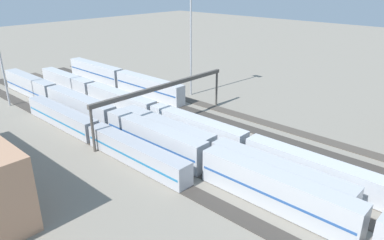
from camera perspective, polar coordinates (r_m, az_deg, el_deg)
name	(u,v)px	position (r m, az deg, el deg)	size (l,w,h in m)	color
ground_plane	(189,134)	(71.11, -0.45, -2.18)	(400.00, 400.00, 0.00)	gray
track_bed_0	(234,114)	(81.84, 6.76, 1.01)	(140.00, 2.80, 0.12)	#4C443D
track_bed_1	(221,120)	(78.10, 4.58, 0.05)	(140.00, 2.80, 0.12)	#3D3833
track_bed_2	(206,126)	(74.51, 2.19, -0.99)	(140.00, 2.80, 0.12)	#3D3833
track_bed_3	(189,133)	(71.09, -0.45, -2.14)	(140.00, 2.80, 0.12)	#4C443D
track_bed_4	(171,141)	(67.86, -3.34, -3.39)	(140.00, 2.80, 0.12)	#4C443D
track_bed_5	(151,150)	(64.86, -6.52, -4.76)	(140.00, 2.80, 0.12)	#3D3833
track_bed_6	(129,160)	(62.12, -10.02, -6.23)	(140.00, 2.80, 0.12)	#3D3833
train_on_track_1	(120,79)	(102.00, -11.34, 6.44)	(47.20, 3.06, 5.00)	silver
train_on_track_3	(196,126)	(69.26, 0.56, -1.04)	(119.80, 3.00, 3.80)	silver
train_on_track_5	(154,138)	(63.18, -6.11, -2.94)	(119.80, 3.06, 5.00)	#B7BABF
train_on_track_4	(214,149)	(60.58, 3.58, -4.59)	(47.20, 3.06, 3.80)	#B7BABF
train_on_track_6	(95,133)	(68.90, -15.26, -2.00)	(47.20, 3.06, 3.80)	#A8AAB2
light_mast_0	(191,20)	(90.93, -0.19, 15.64)	(2.80, 0.70, 30.55)	#9EA0A5
signal_gantry	(164,90)	(73.15, -4.51, 4.84)	(0.70, 35.00, 8.80)	#4C4742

